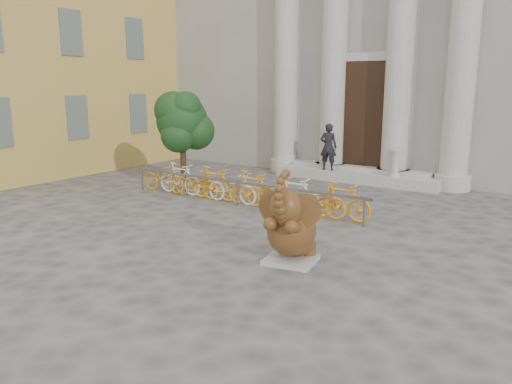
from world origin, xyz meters
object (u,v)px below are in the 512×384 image
Objects in this scene: pedestrian at (328,147)px; elephant_statue at (291,229)px; bike_rack at (241,187)px; tree at (183,122)px.

elephant_statue is at bearing 100.21° from pedestrian.
bike_rack is 2.52× the size of tree.
pedestrian is (0.42, 4.80, 0.70)m from bike_rack.
tree reaches higher than pedestrian.
tree reaches higher than elephant_statue.
elephant_statue is 8.81m from pedestrian.
elephant_statue reaches higher than bike_rack.
pedestrian is at bearing 101.41° from elephant_statue.
tree is at bearing 44.31° from pedestrian.
pedestrian reaches higher than bike_rack.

